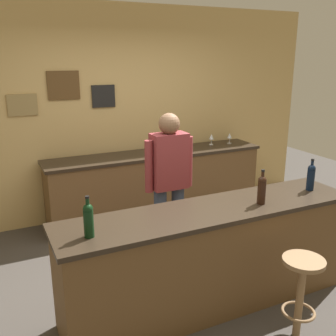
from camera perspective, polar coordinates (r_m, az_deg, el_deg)
ground_plane at (r=4.03m, az=2.98°, el=-16.16°), size 10.00×10.00×0.00m
back_wall at (r=5.32m, az=-7.53°, el=7.98°), size 6.00×0.09×2.80m
bar_counter at (r=3.50m, az=6.30°, el=-12.87°), size 2.67×0.60×0.92m
side_counter at (r=5.34m, az=-1.63°, el=-2.39°), size 2.99×0.56×0.90m
bartender at (r=3.93m, az=0.17°, el=-1.85°), size 0.52×0.21×1.62m
bar_stool at (r=3.28m, az=18.94°, el=-15.88°), size 0.32×0.32×0.68m
wine_bottle_a at (r=2.79m, az=-11.58°, el=-7.33°), size 0.07×0.07×0.31m
wine_bottle_b at (r=3.43m, az=13.58°, el=-2.97°), size 0.07×0.07×0.31m
wine_bottle_c at (r=3.91m, az=20.21°, el=-1.15°), size 0.07×0.07×0.31m
wine_glass_a at (r=5.69m, az=6.38°, el=4.52°), size 0.07×0.07×0.16m
wine_glass_b at (r=5.80m, az=9.01°, el=4.65°), size 0.07×0.07×0.16m
coffee_mug at (r=5.27m, az=0.88°, el=2.99°), size 0.13×0.08×0.09m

